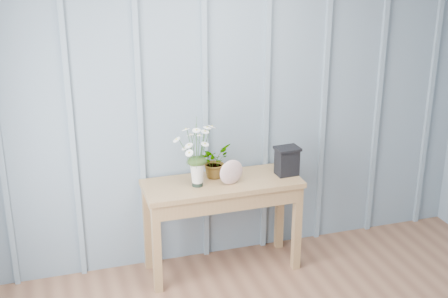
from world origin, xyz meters
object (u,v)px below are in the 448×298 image
object	(u,v)px
felt_disc_vessel	(231,172)
daisy_vase	(197,146)
sideboard	(222,195)
carved_box	(287,161)

from	to	relation	value
felt_disc_vessel	daisy_vase	bearing A→B (deg)	159.10
sideboard	carved_box	bearing A→B (deg)	-2.28
daisy_vase	carved_box	xyz separation A→B (m)	(0.72, 0.00, -0.20)
felt_disc_vessel	sideboard	bearing A→B (deg)	115.19
daisy_vase	felt_disc_vessel	distance (m)	0.34
sideboard	carved_box	distance (m)	0.57
sideboard	daisy_vase	xyz separation A→B (m)	(-0.20, -0.03, 0.43)
felt_disc_vessel	carved_box	world-z (taller)	carved_box
daisy_vase	felt_disc_vessel	world-z (taller)	daisy_vase
daisy_vase	carved_box	size ratio (longest dim) A/B	2.27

